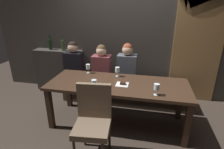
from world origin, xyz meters
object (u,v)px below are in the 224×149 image
diner_redhead (74,61)px  wine_glass_end_left (88,67)px  diner_far_end (127,65)px  wine_glass_far_left (117,70)px  diner_bearded (102,64)px  wine_glass_far_right (157,87)px  wine_bottle_pale_label (63,45)px  dessert_plate (122,84)px  chair_near_side (93,117)px  banquette_bench (124,92)px  wine_bottle_dark_red (50,44)px  dining_table (118,88)px  wine_glass_near_left (94,83)px

diner_redhead → wine_glass_end_left: 0.59m
diner_far_end → wine_glass_far_left: diner_far_end is taller
diner_bearded → wine_glass_far_right: size_ratio=4.47×
wine_bottle_pale_label → diner_far_end: bearing=-12.7°
wine_glass_end_left → wine_glass_far_left: size_ratio=1.00×
diner_bearded → wine_bottle_pale_label: bearing=162.4°
wine_bottle_pale_label → dessert_plate: (1.48, -1.08, -0.32)m
chair_near_side → banquette_bench: bearing=82.4°
wine_bottle_dark_red → dining_table: bearing=-31.6°
chair_near_side → dessert_plate: 0.75m
wine_glass_far_right → wine_glass_far_left: bearing=138.5°
diner_redhead → wine_glass_far_right: diner_redhead is taller
diner_far_end → dessert_plate: 0.76m
diner_far_end → wine_glass_near_left: bearing=-108.1°
dessert_plate → wine_bottle_dark_red: bearing=148.3°
wine_glass_near_left → wine_glass_end_left: 0.73m
wine_bottle_dark_red → wine_glass_far_right: wine_bottle_dark_red is taller
wine_bottle_pale_label → wine_glass_far_left: size_ratio=1.99×
dining_table → diner_redhead: (-1.04, 0.72, 0.16)m
wine_bottle_pale_label → banquette_bench: bearing=-13.2°
wine_glass_near_left → wine_bottle_pale_label: bearing=129.5°
banquette_bench → wine_glass_end_left: wine_glass_end_left is taller
wine_glass_near_left → wine_glass_far_right: size_ratio=1.00×
banquette_bench → dining_table: bearing=-90.0°
wine_glass_near_left → wine_glass_far_left: (0.23, 0.61, 0.00)m
banquette_bench → wine_bottle_pale_label: size_ratio=7.67×
diner_bearded → wine_glass_end_left: 0.43m
dessert_plate → wine_bottle_pale_label: bearing=143.9°
wine_bottle_dark_red → wine_glass_end_left: wine_bottle_dark_red is taller
diner_redhead → diner_far_end: diner_far_end is taller
dining_table → wine_glass_far_right: size_ratio=13.41×
wine_glass_near_left → dessert_plate: bearing=36.5°
wine_bottle_dark_red → wine_glass_near_left: wine_bottle_dark_red is taller
wine_glass_near_left → wine_glass_far_right: (0.87, 0.04, 0.00)m
banquette_bench → wine_glass_far_right: size_ratio=15.24×
wine_glass_near_left → wine_glass_end_left: (-0.31, 0.66, 0.00)m
wine_glass_end_left → diner_bearded: bearing=70.6°
wine_glass_far_right → wine_glass_far_left: (-0.64, 0.57, 0.00)m
banquette_bench → wine_bottle_pale_label: bearing=166.8°
diner_redhead → diner_bearded: diner_redhead is taller
diner_far_end → wine_bottle_pale_label: 1.51m
wine_glass_near_left → diner_far_end: bearing=71.9°
chair_near_side → wine_glass_far_right: (0.77, 0.44, 0.30)m
wine_glass_near_left → wine_glass_far_left: bearing=69.7°
dining_table → wine_glass_near_left: wine_glass_near_left is taller
wine_glass_far_right → wine_bottle_dark_red: bearing=149.7°
diner_far_end → wine_glass_far_right: (0.53, -0.99, 0.04)m
banquette_bench → wine_glass_near_left: (-0.29, -1.03, 0.62)m
wine_bottle_dark_red → dessert_plate: size_ratio=1.72×
dining_table → wine_glass_near_left: size_ratio=13.41×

